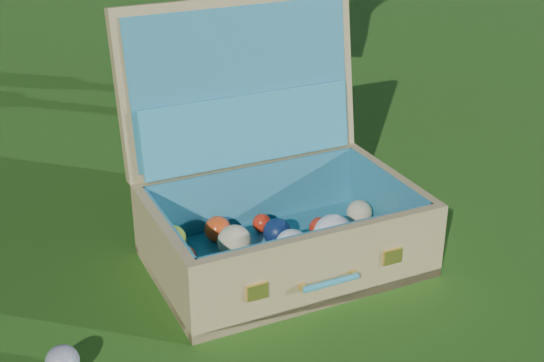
{
  "coord_description": "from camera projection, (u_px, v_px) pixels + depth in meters",
  "views": [
    {
      "loc": [
        -0.74,
        -1.36,
        0.92
      ],
      "look_at": [
        -0.18,
        0.11,
        0.18
      ],
      "focal_mm": 50.0,
      "sensor_mm": 36.0,
      "label": 1
    }
  ],
  "objects": [
    {
      "name": "ground",
      "position": [
        359.0,
        256.0,
        1.78
      ],
      "size": [
        60.0,
        60.0,
        0.0
      ],
      "primitive_type": "plane",
      "color": "#215114",
      "rests_on": "ground"
    },
    {
      "name": "stray_ball",
      "position": [
        62.0,
        362.0,
        1.38
      ],
      "size": [
        0.06,
        0.06,
        0.06
      ],
      "primitive_type": "sphere",
      "color": "#4672B7",
      "rests_on": "ground"
    },
    {
      "name": "suitcase",
      "position": [
        269.0,
        189.0,
        1.74
      ],
      "size": [
        0.62,
        0.54,
        0.57
      ],
      "rotation": [
        0.0,
        0.0,
        0.07
      ],
      "color": "tan",
      "rests_on": "ground"
    }
  ]
}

